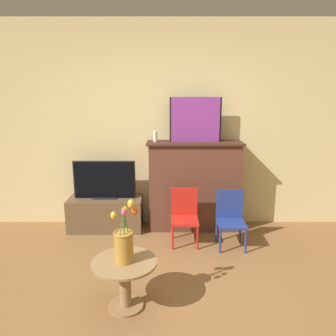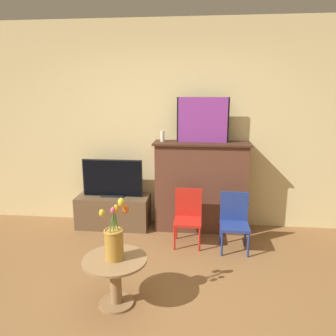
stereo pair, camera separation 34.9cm
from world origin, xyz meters
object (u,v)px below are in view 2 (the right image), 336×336
at_px(painting, 203,120).
at_px(tv_monitor, 112,179).
at_px(vase_tulips, 115,240).
at_px(chair_blue, 234,219).
at_px(chair_red, 188,214).

relative_size(painting, tv_monitor, 0.81).
xyz_separation_m(tv_monitor, vase_tulips, (0.47, -1.65, -0.07)).
relative_size(chair_blue, vase_tulips, 1.26).
relative_size(chair_red, chair_blue, 1.00).
xyz_separation_m(painting, tv_monitor, (-1.18, -0.05, -0.78)).
bearing_deg(painting, tv_monitor, -177.58).
bearing_deg(chair_red, vase_tulips, -114.04).
xyz_separation_m(tv_monitor, chair_red, (1.03, -0.40, -0.31)).
bearing_deg(painting, chair_red, -108.34).
bearing_deg(chair_blue, chair_red, 170.76).
height_order(tv_monitor, vase_tulips, vase_tulips).
height_order(painting, tv_monitor, painting).
distance_m(chair_red, vase_tulips, 1.39).
distance_m(tv_monitor, chair_red, 1.15).
bearing_deg(chair_blue, tv_monitor, 162.75).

